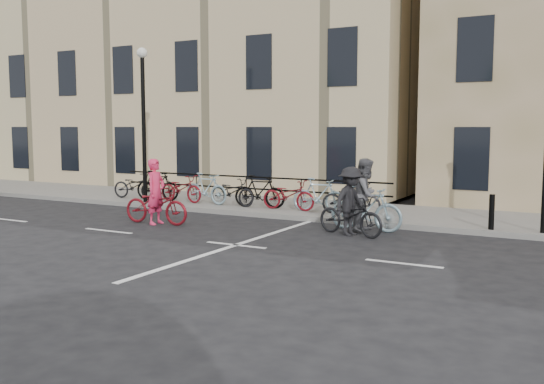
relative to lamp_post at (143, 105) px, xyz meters
The scene contains 9 objects.
ground 8.59m from the lamp_post, 34.09° to the right, with size 120.00×120.00×0.00m, color black.
sidewalk 4.52m from the lamp_post, 32.62° to the left, with size 46.00×4.00×0.15m, color slate.
building_west 9.11m from the lamp_post, 106.21° to the left, with size 20.00×10.00×10.00m, color tan.
lamp_post is the anchor object (origin of this frame).
bollard_east 11.86m from the lamp_post, ahead, with size 0.14×0.14×0.90m, color black.
parked_bikes 4.33m from the lamp_post, 11.28° to the left, with size 10.40×1.23×1.05m.
cyclist_pink 4.94m from the lamp_post, 45.01° to the right, with size 2.12×0.84×1.86m.
cyclist_grey 8.96m from the lamp_post, ahead, with size 2.00×0.95×1.93m.
cyclist_dark 9.01m from the lamp_post, 12.69° to the right, with size 2.08×1.27×1.75m.
Camera 1 is at (7.46, -11.79, 2.76)m, focal length 40.00 mm.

